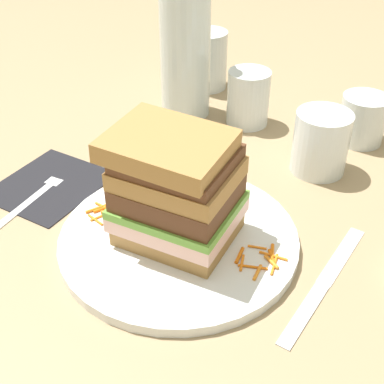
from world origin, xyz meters
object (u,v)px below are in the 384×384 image
object	(u,v)px
empty_tumbler_1	(363,119)
water_bottle	(185,43)
fork	(38,191)
juice_glass	(320,144)
main_plate	(179,239)
napkin_dark	(50,184)
empty_tumbler_0	(248,98)
sandwich	(177,189)
knife	(323,285)
empty_tumbler_2	(207,60)

from	to	relation	value
empty_tumbler_1	water_bottle	bearing A→B (deg)	-169.80
fork	juice_glass	size ratio (longest dim) A/B	1.97
main_plate	juice_glass	size ratio (longest dim) A/B	3.17
napkin_dark	empty_tumbler_0	world-z (taller)	empty_tumbler_0
main_plate	sandwich	world-z (taller)	sandwich
juice_glass	empty_tumbler_0	size ratio (longest dim) A/B	0.99
empty_tumbler_0	empty_tumbler_1	bearing A→B (deg)	10.78
fork	main_plate	bearing A→B (deg)	2.47
napkin_dark	fork	world-z (taller)	fork
knife	empty_tumbler_1	size ratio (longest dim) A/B	2.84
knife	empty_tumbler_2	bearing A→B (deg)	132.28
napkin_dark	juice_glass	xyz separation A→B (m)	(0.29, 0.21, 0.04)
empty_tumbler_1	empty_tumbler_2	world-z (taller)	empty_tumbler_2
empty_tumbler_0	empty_tumbler_1	distance (m)	0.17
sandwich	main_plate	bearing A→B (deg)	32.07
fork	empty_tumbler_2	size ratio (longest dim) A/B	1.68
napkin_dark	empty_tumbler_0	xyz separation A→B (m)	(0.15, 0.29, 0.04)
empty_tumbler_0	water_bottle	bearing A→B (deg)	-170.75
main_plate	sandwich	distance (m)	0.07
main_plate	water_bottle	world-z (taller)	water_bottle
juice_glass	empty_tumbler_0	distance (m)	0.16
napkin_dark	juice_glass	distance (m)	0.36
napkin_dark	empty_tumbler_1	xyz separation A→B (m)	(0.32, 0.32, 0.03)
main_plate	empty_tumbler_1	xyz separation A→B (m)	(0.11, 0.33, 0.03)
juice_glass	fork	bearing A→B (deg)	-141.05
empty_tumbler_1	juice_glass	bearing A→B (deg)	-104.87
napkin_dark	empty_tumbler_2	size ratio (longest dim) A/B	1.38
juice_glass	water_bottle	bearing A→B (deg)	166.51
main_plate	fork	bearing A→B (deg)	-177.53
empty_tumbler_2	empty_tumbler_0	bearing A→B (deg)	-36.28
napkin_dark	fork	bearing A→B (deg)	-86.50
fork	empty_tumbler_0	size ratio (longest dim) A/B	1.96
sandwich	empty_tumbler_0	world-z (taller)	sandwich
empty_tumbler_0	knife	bearing A→B (deg)	-52.48
napkin_dark	empty_tumbler_2	bearing A→B (deg)	85.42
fork	empty_tumbler_0	bearing A→B (deg)	64.21
juice_glass	empty_tumbler_1	xyz separation A→B (m)	(0.03, 0.11, -0.00)
empty_tumbler_0	napkin_dark	bearing A→B (deg)	-117.73
fork	empty_tumbler_1	xyz separation A→B (m)	(0.32, 0.34, 0.03)
juice_glass	empty_tumbler_0	world-z (taller)	same
knife	empty_tumbler_2	distance (m)	0.50
sandwich	knife	size ratio (longest dim) A/B	0.66
juice_glass	empty_tumbler_2	distance (m)	0.31
napkin_dark	empty_tumbler_2	xyz separation A→B (m)	(0.03, 0.37, 0.05)
sandwich	empty_tumbler_2	distance (m)	0.43
empty_tumbler_0	empty_tumbler_1	xyz separation A→B (m)	(0.17, 0.03, -0.01)
main_plate	napkin_dark	xyz separation A→B (m)	(-0.20, 0.01, -0.00)
main_plate	knife	distance (m)	0.16
fork	water_bottle	bearing A→B (deg)	80.83
napkin_dark	knife	distance (m)	0.37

